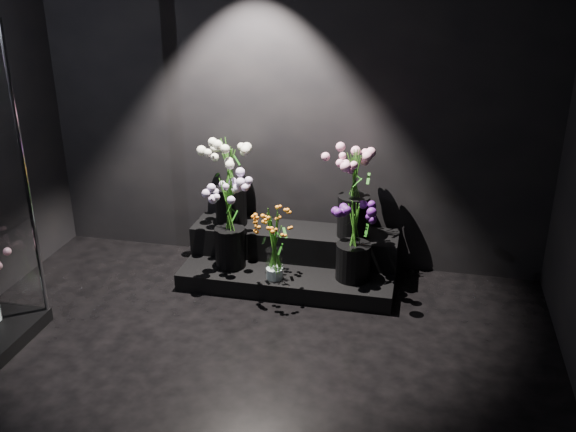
% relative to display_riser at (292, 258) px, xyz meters
% --- Properties ---
extents(floor, '(4.00, 4.00, 0.00)m').
position_rel_display_riser_xyz_m(floor, '(-0.08, -1.68, -0.15)').
color(floor, black).
rests_on(floor, ground).
extents(wall_back, '(4.00, 0.00, 4.00)m').
position_rel_display_riser_xyz_m(wall_back, '(-0.08, 0.32, 1.25)').
color(wall_back, black).
rests_on(wall_back, floor).
extents(display_riser, '(1.63, 0.72, 0.36)m').
position_rel_display_riser_xyz_m(display_riser, '(0.00, 0.00, 0.00)').
color(display_riser, black).
rests_on(display_riser, floor).
extents(bouquet_orange_bells, '(0.35, 0.35, 0.54)m').
position_rel_display_riser_xyz_m(bouquet_orange_bells, '(-0.06, -0.33, 0.27)').
color(bouquet_orange_bells, white).
rests_on(bouquet_orange_bells, display_riser).
extents(bouquet_lilac, '(0.48, 0.48, 0.71)m').
position_rel_display_riser_xyz_m(bouquet_lilac, '(-0.44, -0.19, 0.40)').
color(bouquet_lilac, black).
rests_on(bouquet_lilac, display_riser).
extents(bouquet_purple, '(0.41, 0.41, 0.63)m').
position_rel_display_riser_xyz_m(bouquet_purple, '(0.50, -0.19, 0.33)').
color(bouquet_purple, black).
rests_on(bouquet_purple, display_riser).
extents(bouquet_cream_roses, '(0.42, 0.42, 0.70)m').
position_rel_display_riser_xyz_m(bouquet_cream_roses, '(-0.52, 0.09, 0.62)').
color(bouquet_cream_roses, black).
rests_on(bouquet_cream_roses, display_riser).
extents(bouquet_pink_roses, '(0.38, 0.38, 0.68)m').
position_rel_display_riser_xyz_m(bouquet_pink_roses, '(0.46, 0.08, 0.61)').
color(bouquet_pink_roses, black).
rests_on(bouquet_pink_roses, display_riser).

